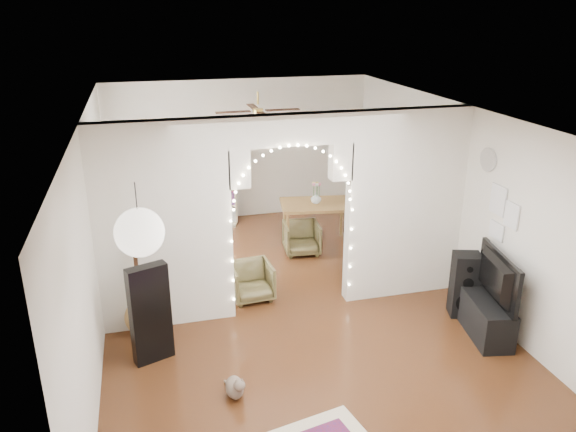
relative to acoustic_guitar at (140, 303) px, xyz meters
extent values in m
plane|color=black|center=(2.02, 0.25, -0.46)|extent=(7.50, 7.50, 0.00)
cube|color=white|center=(2.02, 0.25, 2.24)|extent=(5.00, 7.50, 0.02)
cube|color=silver|center=(2.02, 4.00, 0.89)|extent=(5.00, 0.02, 2.70)
cube|color=silver|center=(2.02, -3.50, 0.89)|extent=(5.00, 0.02, 2.70)
cube|color=silver|center=(-0.48, 0.25, 0.89)|extent=(0.02, 7.50, 2.70)
cube|color=silver|center=(4.52, 0.25, 0.89)|extent=(0.02, 7.50, 2.70)
cube|color=silver|center=(0.37, 0.25, 0.89)|extent=(1.70, 0.20, 2.70)
cube|color=silver|center=(3.67, 0.25, 0.89)|extent=(1.70, 0.20, 2.70)
cube|color=silver|center=(2.02, 0.25, 2.04)|extent=(1.60, 0.20, 0.40)
cube|color=white|center=(-0.45, 2.05, 1.04)|extent=(0.04, 1.20, 1.40)
cylinder|color=white|center=(4.50, -0.35, 1.64)|extent=(0.03, 0.31, 0.31)
sphere|color=white|center=(0.12, -2.15, 1.79)|extent=(0.40, 0.40, 0.40)
cube|color=black|center=(0.12, -0.57, 0.15)|extent=(0.49, 0.31, 1.22)
ellipsoid|color=tan|center=(0.00, 0.00, -0.02)|extent=(0.44, 0.19, 0.51)
cube|color=black|center=(0.00, 0.00, 0.41)|extent=(0.05, 0.04, 0.58)
cube|color=black|center=(0.00, 0.00, 0.73)|extent=(0.07, 0.04, 0.13)
ellipsoid|color=brown|center=(0.93, -1.49, -0.35)|extent=(0.27, 0.35, 0.22)
sphere|color=brown|center=(0.96, -1.61, -0.24)|extent=(0.16, 0.16, 0.13)
cone|color=brown|center=(0.93, -1.61, -0.18)|extent=(0.04, 0.04, 0.05)
cone|color=brown|center=(1.00, -1.61, -0.18)|extent=(0.04, 0.04, 0.05)
cylinder|color=brown|center=(0.89, -1.33, -0.43)|extent=(0.08, 0.20, 0.07)
cube|color=black|center=(4.22, -0.57, -0.02)|extent=(0.42, 0.39, 0.89)
cylinder|color=black|center=(4.18, -0.72, -0.21)|extent=(0.25, 0.10, 0.26)
cylinder|color=black|center=(4.18, -0.72, 0.08)|extent=(0.14, 0.06, 0.14)
cylinder|color=black|center=(4.18, -0.72, 0.28)|extent=(0.08, 0.04, 0.08)
cube|color=black|center=(4.22, -1.09, -0.21)|extent=(0.58, 1.06, 0.50)
imported|color=black|center=(4.22, -1.09, 0.35)|extent=(0.33, 1.08, 0.62)
cube|color=beige|center=(1.19, 3.75, 0.23)|extent=(1.38, 0.75, 1.38)
cube|color=brown|center=(3.02, 2.27, 0.27)|extent=(1.31, 0.98, 0.05)
cylinder|color=brown|center=(2.45, 2.04, -0.11)|extent=(0.05, 0.05, 0.70)
cylinder|color=brown|center=(3.48, 1.88, -0.11)|extent=(0.05, 0.05, 0.70)
cylinder|color=brown|center=(2.56, 2.67, -0.11)|extent=(0.05, 0.05, 0.70)
cylinder|color=brown|center=(3.58, 2.51, -0.11)|extent=(0.05, 0.05, 0.70)
imported|color=white|center=(3.02, 2.27, 0.39)|extent=(0.21, 0.21, 0.19)
imported|color=brown|center=(1.54, 0.60, -0.19)|extent=(0.61, 0.63, 0.54)
imported|color=brown|center=(2.67, 1.94, -0.19)|extent=(0.64, 0.65, 0.54)
camera|label=1|loc=(0.21, -6.47, 3.48)|focal=35.00mm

